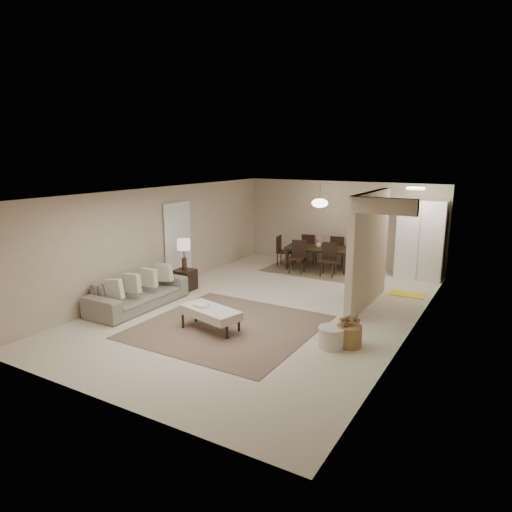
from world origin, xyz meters
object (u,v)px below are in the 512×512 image
Objects in this scene: round_pouf at (332,337)px; dining_table at (318,258)px; side_table at (185,280)px; pantry_cabinet at (421,240)px; ottoman_bench at (210,313)px; sofa at (138,292)px; wicker_basket at (349,336)px.

round_pouf is 5.51m from dining_table.
side_table is at bearing -128.66° from dining_table.
pantry_cabinet is 4.52× the size of round_pouf.
dining_table is at bearing 60.24° from side_table.
ottoman_bench is at bearing -41.17° from side_table.
sofa is 2.17m from ottoman_bench.
ottoman_bench is at bearing -114.42° from pantry_cabinet.
side_table is (0.05, 1.54, -0.09)m from sofa.
round_pouf is at bearing -89.54° from sofa.
pantry_cabinet is 1.60× the size of ottoman_bench.
side_table is 1.16× the size of wicker_basket.
side_table is at bearing 165.17° from wicker_basket.
sofa is (-4.80, -5.54, -0.71)m from pantry_cabinet.
dining_table is at bearing 104.33° from ottoman_bench.
sofa is at bearing -174.32° from ottoman_bench.
dining_table reaches higher than round_pouf.
ottoman_bench is 0.71× the size of dining_table.
pantry_cabinet is 1.14× the size of dining_table.
side_table reaches higher than round_pouf.
wicker_basket reaches higher than round_pouf.
sofa is at bearing -176.14° from wicker_basket.
ottoman_bench reaches higher than wicker_basket.
pantry_cabinet is 6.26m from side_table.
pantry_cabinet is 6.45m from ottoman_bench.
side_table is at bearing 161.89° from round_pouf.
pantry_cabinet reaches higher than sofa.
pantry_cabinet reaches higher than ottoman_bench.
sofa is at bearing -121.15° from dining_table.
dining_table reaches higher than side_table.
sofa is 5.35× the size of wicker_basket.
round_pouf is 1.06× the size of wicker_basket.
ottoman_bench is (-2.65, -5.84, -0.70)m from pantry_cabinet.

